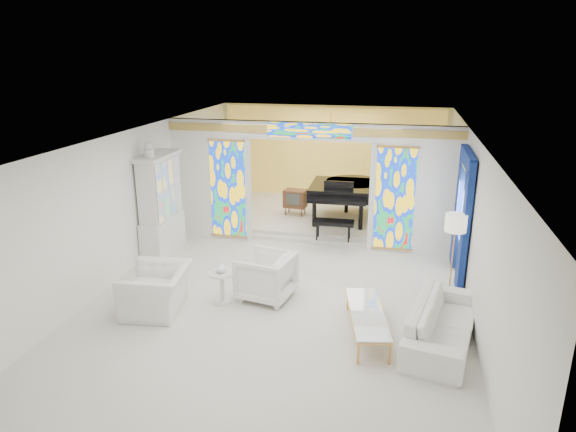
% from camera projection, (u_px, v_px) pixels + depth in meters
% --- Properties ---
extents(floor, '(12.00, 12.00, 0.00)m').
position_uv_depth(floor, '(292.00, 276.00, 10.94)').
color(floor, silver).
rests_on(floor, ground).
extents(ceiling, '(7.00, 12.00, 0.02)m').
position_uv_depth(ceiling, '(292.00, 135.00, 10.02)').
color(ceiling, white).
rests_on(ceiling, wall_back).
extents(wall_back, '(7.00, 0.02, 3.00)m').
position_uv_depth(wall_back, '(332.00, 154.00, 16.05)').
color(wall_back, white).
rests_on(wall_back, floor).
extents(wall_front, '(7.00, 0.02, 3.00)m').
position_uv_depth(wall_front, '(159.00, 387.00, 4.90)').
color(wall_front, white).
rests_on(wall_front, floor).
extents(wall_left, '(0.02, 12.00, 3.00)m').
position_uv_depth(wall_left, '(136.00, 198.00, 11.21)').
color(wall_left, white).
rests_on(wall_left, floor).
extents(wall_right, '(0.02, 12.00, 3.00)m').
position_uv_depth(wall_right, '(472.00, 220.00, 9.75)').
color(wall_right, white).
rests_on(wall_right, floor).
extents(partition_wall, '(7.00, 0.22, 3.00)m').
position_uv_depth(partition_wall, '(310.00, 179.00, 12.28)').
color(partition_wall, white).
rests_on(partition_wall, floor).
extents(stained_glass_left, '(0.90, 0.04, 2.40)m').
position_uv_depth(stained_glass_left, '(228.00, 189.00, 12.72)').
color(stained_glass_left, gold).
rests_on(stained_glass_left, partition_wall).
extents(stained_glass_right, '(0.90, 0.04, 2.40)m').
position_uv_depth(stained_glass_right, '(395.00, 199.00, 11.87)').
color(stained_glass_right, gold).
rests_on(stained_glass_right, partition_wall).
extents(stained_glass_transom, '(2.00, 0.04, 0.34)m').
position_uv_depth(stained_glass_transom, '(309.00, 131.00, 11.83)').
color(stained_glass_transom, gold).
rests_on(stained_glass_transom, partition_wall).
extents(alcove_platform, '(6.80, 3.80, 0.18)m').
position_uv_depth(alcove_platform, '(322.00, 215.00, 14.72)').
color(alcove_platform, silver).
rests_on(alcove_platform, floor).
extents(gold_curtain_back, '(6.70, 0.10, 2.90)m').
position_uv_depth(gold_curtain_back, '(332.00, 155.00, 15.94)').
color(gold_curtain_back, '#FFDD58').
rests_on(gold_curtain_back, wall_back).
extents(chandelier, '(0.48, 0.48, 0.30)m').
position_uv_depth(chandelier, '(331.00, 130.00, 13.83)').
color(chandelier, '#CC8F47').
rests_on(chandelier, ceiling).
extents(blue_drapes, '(0.14, 1.85, 2.65)m').
position_uv_depth(blue_drapes, '(463.00, 206.00, 10.39)').
color(blue_drapes, navy).
rests_on(blue_drapes, wall_right).
extents(china_cabinet, '(0.56, 1.46, 2.72)m').
position_uv_depth(china_cabinet, '(161.00, 206.00, 11.80)').
color(china_cabinet, silver).
rests_on(china_cabinet, floor).
extents(armchair_left, '(1.24, 1.38, 0.81)m').
position_uv_depth(armchair_left, '(156.00, 290.00, 9.36)').
color(armchair_left, white).
rests_on(armchair_left, floor).
extents(armchair_right, '(1.14, 1.12, 0.90)m').
position_uv_depth(armchair_right, '(266.00, 276.00, 9.84)').
color(armchair_right, white).
rests_on(armchair_right, floor).
extents(sofa, '(1.39, 2.51, 0.69)m').
position_uv_depth(sofa, '(442.00, 323.00, 8.34)').
color(sofa, white).
rests_on(sofa, floor).
extents(side_table, '(0.61, 0.61, 0.62)m').
position_uv_depth(side_table, '(222.00, 283.00, 9.65)').
color(side_table, silver).
rests_on(side_table, floor).
extents(vase, '(0.20, 0.20, 0.20)m').
position_uv_depth(vase, '(221.00, 267.00, 9.56)').
color(vase, silver).
rests_on(vase, side_table).
extents(coffee_table, '(0.94, 1.94, 0.42)m').
position_uv_depth(coffee_table, '(367.00, 314.00, 8.56)').
color(coffee_table, white).
rests_on(coffee_table, floor).
extents(floor_lamp, '(0.41, 0.41, 1.66)m').
position_uv_depth(floor_lamp, '(456.00, 227.00, 9.63)').
color(floor_lamp, '#CC8F47').
rests_on(floor_lamp, floor).
extents(grand_piano, '(1.94, 3.05, 1.21)m').
position_uv_depth(grand_piano, '(347.00, 189.00, 13.89)').
color(grand_piano, black).
rests_on(grand_piano, alcove_platform).
extents(tv_console, '(0.65, 0.48, 0.71)m').
position_uv_depth(tv_console, '(295.00, 199.00, 14.33)').
color(tv_console, brown).
rests_on(tv_console, alcove_platform).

